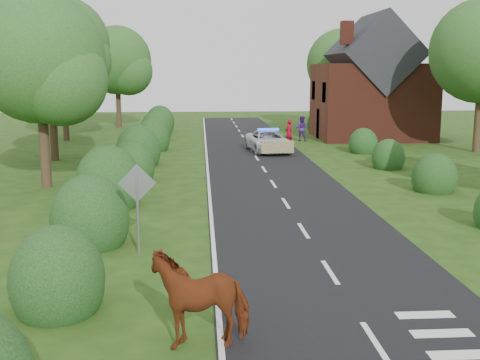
{
  "coord_description": "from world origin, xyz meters",
  "views": [
    {
      "loc": [
        -3.23,
        -14.36,
        5.07
      ],
      "look_at": [
        -1.89,
        6.1,
        1.3
      ],
      "focal_mm": 45.0,
      "sensor_mm": 36.0,
      "label": 1
    }
  ],
  "objects": [
    {
      "name": "ground",
      "position": [
        0.0,
        0.0,
        0.0
      ],
      "size": [
        120.0,
        120.0,
        0.0
      ],
      "primitive_type": "plane",
      "color": "#1F3F12"
    },
    {
      "name": "road",
      "position": [
        0.0,
        15.0,
        0.01
      ],
      "size": [
        6.0,
        70.0,
        0.02
      ],
      "primitive_type": "cube",
      "color": "black",
      "rests_on": "ground"
    },
    {
      "name": "road_markings",
      "position": [
        -1.6,
        12.93,
        0.03
      ],
      "size": [
        4.96,
        70.0,
        0.01
      ],
      "color": "white",
      "rests_on": "road"
    },
    {
      "name": "hedgerow_left",
      "position": [
        -6.51,
        11.69,
        0.75
      ],
      "size": [
        2.75,
        50.41,
        3.0
      ],
      "color": "black",
      "rests_on": "ground"
    },
    {
      "name": "hedgerow_right",
      "position": [
        6.6,
        11.21,
        0.55
      ],
      "size": [
        2.1,
        45.78,
        2.1
      ],
      "color": "black",
      "rests_on": "ground"
    },
    {
      "name": "tree_left_a",
      "position": [
        -9.75,
        11.86,
        5.34
      ],
      "size": [
        5.74,
        5.6,
        8.38
      ],
      "color": "#332316",
      "rests_on": "ground"
    },
    {
      "name": "tree_left_b",
      "position": [
        -11.25,
        19.86,
        5.04
      ],
      "size": [
        5.74,
        5.6,
        8.07
      ],
      "color": "#332316",
      "rests_on": "ground"
    },
    {
      "name": "tree_left_c",
      "position": [
        -12.7,
        29.83,
        6.53
      ],
      "size": [
        6.97,
        6.8,
        10.22
      ],
      "color": "#332316",
      "rests_on": "ground"
    },
    {
      "name": "tree_left_d",
      "position": [
        -10.23,
        39.85,
        5.64
      ],
      "size": [
        6.15,
        6.0,
        8.89
      ],
      "color": "#332316",
      "rests_on": "ground"
    },
    {
      "name": "tree_right_c",
      "position": [
        9.27,
        37.85,
        5.34
      ],
      "size": [
        6.15,
        6.0,
        8.58
      ],
      "color": "#332316",
      "rests_on": "ground"
    },
    {
      "name": "road_sign",
      "position": [
        -5.0,
        2.0,
        1.65
      ],
      "size": [
        1.06,
        0.08,
        2.53
      ],
      "color": "gray",
      "rests_on": "ground"
    },
    {
      "name": "house",
      "position": [
        9.49,
        30.0,
        3.79
      ],
      "size": [
        8.0,
        7.4,
        9.17
      ],
      "color": "#5E271B",
      "rests_on": "ground"
    },
    {
      "name": "cow",
      "position": [
        -3.28,
        -3.62,
        0.75
      ],
      "size": [
        2.23,
        1.36,
        1.5
      ],
      "primitive_type": "imported",
      "rotation": [
        0.0,
        0.0,
        -1.45
      ],
      "color": "#581C12",
      "rests_on": "ground"
    },
    {
      "name": "police_van",
      "position": [
        0.97,
        22.83,
        0.66
      ],
      "size": [
        2.78,
        5.05,
        1.48
      ],
      "rotation": [
        0.0,
        0.0,
        0.13
      ],
      "color": "silver",
      "rests_on": "ground"
    },
    {
      "name": "pedestrian_red",
      "position": [
        2.76,
        26.11,
        0.87
      ],
      "size": [
        0.75,
        0.73,
        1.74
      ],
      "primitive_type": "imported",
      "rotation": [
        0.0,
        0.0,
        3.86
      ],
      "color": "maroon",
      "rests_on": "ground"
    },
    {
      "name": "pedestrian_purple",
      "position": [
        4.03,
        28.5,
        0.91
      ],
      "size": [
        1.06,
        0.94,
        1.81
      ],
      "primitive_type": "imported",
      "rotation": [
        0.0,
        0.0,
        2.81
      ],
      "color": "#4A237A",
      "rests_on": "ground"
    }
  ]
}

